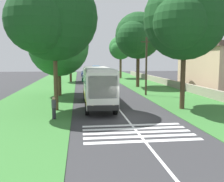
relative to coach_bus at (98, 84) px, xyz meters
The scene contains 21 objects.
ground 5.67m from the coach_bus, 159.95° to the right, with size 160.00×160.00×0.00m, color #333335.
grass_verge_left 12.12m from the coach_bus, 32.44° to the left, with size 120.00×8.00×0.04m, color #387533.
grass_verge_right 14.35m from the coach_bus, 44.80° to the right, with size 120.00×8.00×0.04m, color #387533.
centre_line 10.45m from the coach_bus, 10.14° to the right, with size 110.00×0.16×0.01m, color silver.
coach_bus is the anchor object (origin of this frame).
zebra_crossing 9.82m from the coach_bus, 169.17° to the right, with size 4.05×6.80×0.01m.
trailing_car_0 19.19m from the coach_bus, ahead, with size 4.30×1.78×1.43m.
trailing_car_1 28.89m from the coach_bus, ahead, with size 4.30×1.78×1.43m.
trailing_car_2 38.80m from the coach_bus, ahead, with size 4.30×1.78×1.43m.
trailing_car_3 46.52m from the coach_bus, ahead, with size 4.30×1.78×1.43m.
trailing_minibus_0 57.70m from the coach_bus, ahead, with size 6.00×2.14×2.53m.
roadside_tree_left_0 10.06m from the coach_bus, 27.59° to the left, with size 8.45×7.37×9.78m.
roadside_tree_left_1 28.98m from the coach_bus, ahead, with size 7.58×6.62×9.49m.
roadside_tree_left_2 7.26m from the coach_bus, 113.04° to the left, with size 8.84×7.48×11.82m.
roadside_tree_right_0 19.38m from the coach_bus, 24.15° to the right, with size 9.15×7.51×12.00m.
roadside_tree_right_1 38.03m from the coach_bus, 12.25° to the right, with size 6.71×5.55×10.00m.
roadside_tree_right_2 9.62m from the coach_bus, 107.04° to the right, with size 8.65×7.27×11.68m.
utility_pole 9.67m from the coach_bus, 43.60° to the right, with size 0.24×1.40×7.23m.
roadside_wall 20.22m from the coach_bus, 41.65° to the right, with size 70.00×0.40×1.10m, color #9E937F.
roadside_building 23.26m from the coach_bus, 57.42° to the right, with size 14.28×8.63×6.90m.
pedestrian 6.44m from the coach_bus, 144.22° to the left, with size 0.34×0.34×1.69m.
Camera 1 is at (-20.04, 3.59, 4.53)m, focal length 41.96 mm.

